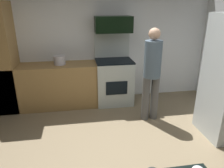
% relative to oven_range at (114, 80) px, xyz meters
% --- Properties ---
extents(ground_plane, '(5.20, 4.80, 0.02)m').
position_rel_oven_range_xyz_m(ground_plane, '(-0.34, -1.97, -0.52)').
color(ground_plane, '#7B6B50').
extents(wall_back, '(5.20, 0.12, 2.60)m').
position_rel_oven_range_xyz_m(wall_back, '(-0.34, 0.37, 0.79)').
color(wall_back, silver).
rests_on(wall_back, ground).
extents(lower_cabinet_run, '(2.40, 0.60, 0.90)m').
position_rel_oven_range_xyz_m(lower_cabinet_run, '(-1.24, 0.01, -0.06)').
color(lower_cabinet_run, olive).
rests_on(lower_cabinet_run, ground).
extents(oven_range, '(0.76, 0.65, 1.50)m').
position_rel_oven_range_xyz_m(oven_range, '(0.00, 0.00, 0.00)').
color(oven_range, '#B1BAB5').
rests_on(oven_range, ground).
extents(microwave, '(0.74, 0.38, 0.32)m').
position_rel_oven_range_xyz_m(microwave, '(-0.00, 0.09, 1.15)').
color(microwave, black).
rests_on(microwave, oven_range).
extents(person_cook, '(0.31, 0.30, 1.68)m').
position_rel_oven_range_xyz_m(person_cook, '(0.53, -0.85, 0.43)').
color(person_cook, '#4F4F4F').
rests_on(person_cook, ground).
extents(stock_pot, '(0.23, 0.23, 0.18)m').
position_rel_oven_range_xyz_m(stock_pot, '(-1.10, 0.01, 0.47)').
color(stock_pot, '#BBB6C0').
rests_on(stock_pot, lower_cabinet_run).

